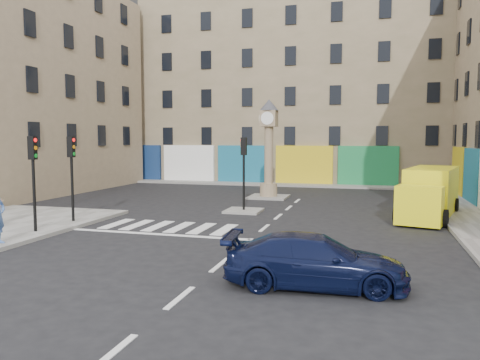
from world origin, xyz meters
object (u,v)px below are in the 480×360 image
at_px(traffic_light_island, 244,162).
at_px(clock_pillar, 269,142).
at_px(yellow_van, 430,193).
at_px(traffic_light_left_far, 72,165).
at_px(traffic_light_left_near, 33,168).
at_px(navy_sedan, 315,261).

bearing_deg(traffic_light_island, clock_pillar, 90.00).
xyz_separation_m(clock_pillar, yellow_van, (8.98, -5.18, -2.38)).
distance_m(traffic_light_left_far, clock_pillar, 13.05).
xyz_separation_m(traffic_light_left_near, clock_pillar, (6.30, 13.80, 0.93)).
bearing_deg(clock_pillar, traffic_light_left_near, -114.55).
bearing_deg(traffic_light_left_far, traffic_light_island, 40.60).
distance_m(traffic_light_left_far, traffic_light_island, 8.30).
distance_m(traffic_light_left_near, traffic_light_island, 10.03).
xyz_separation_m(traffic_light_left_far, clock_pillar, (6.30, 11.40, 0.93)).
xyz_separation_m(traffic_light_left_near, yellow_van, (15.28, 8.62, -1.46)).
distance_m(clock_pillar, navy_sedan, 18.20).
xyz_separation_m(traffic_light_left_far, navy_sedan, (11.26, -5.88, -1.95)).
height_order(traffic_light_left_near, navy_sedan, traffic_light_left_near).
bearing_deg(navy_sedan, yellow_van, -23.54).
xyz_separation_m(traffic_light_island, yellow_van, (8.98, 0.82, -1.43)).
bearing_deg(clock_pillar, yellow_van, -29.96).
bearing_deg(traffic_light_left_far, clock_pillar, 61.06).
bearing_deg(traffic_light_left_near, traffic_light_left_far, 90.00).
bearing_deg(traffic_light_left_near, navy_sedan, -17.18).
relative_size(clock_pillar, navy_sedan, 1.32).
bearing_deg(clock_pillar, traffic_light_left_far, -118.94).
relative_size(traffic_light_island, navy_sedan, 0.80).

